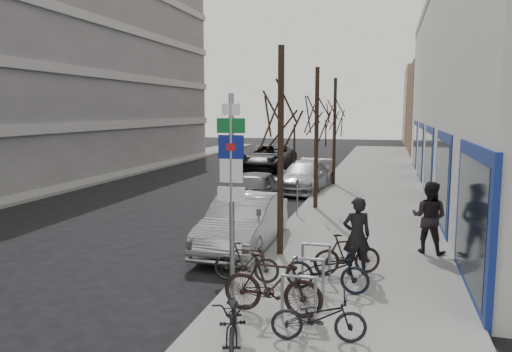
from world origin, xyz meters
The scene contains 25 objects.
ground centered at (0.00, 0.00, 0.00)m, with size 120.00×120.00×0.00m, color black.
sidewalk_east centered at (4.50, 10.00, 0.07)m, with size 5.00×70.00×0.15m, color slate.
sidewalk_west centered at (-11.00, 10.00, 0.07)m, with size 3.00×70.00×0.15m, color slate.
brick_building_far centered at (13.00, 40.00, 4.00)m, with size 12.00×14.00×8.00m, color brown.
tan_building_far centered at (13.50, 55.00, 4.50)m, with size 13.00×12.00×9.00m, color #937A5B.
highway_sign_pole centered at (2.40, -0.01, 2.46)m, with size 0.55×0.10×4.20m.
bike_rack centered at (3.80, 0.60, 0.66)m, with size 0.66×2.26×0.83m.
tree_near centered at (2.60, 3.50, 4.10)m, with size 1.80×1.80×5.50m.
tree_mid centered at (2.60, 10.00, 4.10)m, with size 1.80×1.80×5.50m.
tree_far centered at (2.60, 16.50, 4.10)m, with size 1.80×1.80×5.50m.
meter_front centered at (2.15, 3.00, 0.92)m, with size 0.10×0.08×1.27m.
meter_mid centered at (2.15, 8.50, 0.92)m, with size 0.10×0.08×1.27m.
meter_back centered at (2.15, 14.00, 0.92)m, with size 0.10×0.08×1.27m.
bike_near_left centered at (3.01, -1.85, 0.69)m, with size 0.53×1.75×1.07m, color black.
bike_near_right centered at (3.29, -0.39, 0.73)m, with size 0.57×1.92×1.16m, color black.
bike_mid_curb centered at (4.12, 1.06, 0.69)m, with size 0.53×1.76×1.07m, color black.
bike_mid_inner centered at (2.34, 1.18, 0.60)m, with size 0.44×1.48×0.90m, color black.
bike_far_curb centered at (4.26, -1.24, 0.63)m, with size 0.47×1.56×0.95m, color black.
bike_far_inner centered at (4.44, 2.25, 0.64)m, with size 0.48×1.61×0.97m, color black.
parked_car_front centered at (1.40, 4.18, 0.76)m, with size 1.61×4.63×1.53m, color #ADACB1.
parked_car_mid centered at (0.14, 9.69, 0.75)m, with size 1.78×4.43×1.51m, color #47484C.
parked_car_back centered at (1.40, 14.75, 0.72)m, with size 2.02×4.98×1.45m, color #AAA9AE.
lane_car centered at (-2.38, 22.91, 0.84)m, with size 2.79×6.05×1.68m, color black.
pedestrian_near centered at (4.63, 2.33, 1.05)m, with size 0.65×0.43×1.80m, color black.
pedestrian_far centered at (6.36, 4.62, 1.11)m, with size 0.71×0.48×1.93m, color black.
Camera 1 is at (5.26, -8.96, 3.88)m, focal length 35.00 mm.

